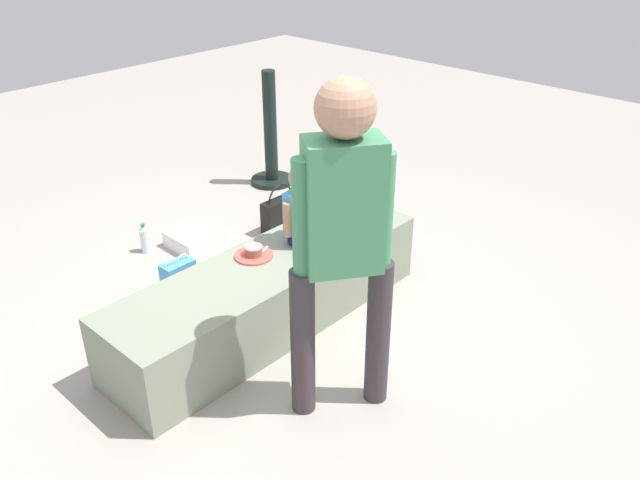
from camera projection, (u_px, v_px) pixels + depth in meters
ground_plane at (271, 323)px, 3.85m from camera, size 12.00×12.00×0.00m
concrete_ledge at (270, 293)px, 3.75m from camera, size 2.01×0.55×0.42m
child_seated at (305, 209)px, 3.75m from camera, size 0.28×0.32×0.48m
adult_standing at (343, 227)px, 2.79m from camera, size 0.42×0.35×1.63m
cake_plate at (254, 253)px, 3.69m from camera, size 0.22×0.22×0.07m
gift_bag at (179, 279)px, 4.03m from camera, size 0.20×0.11×0.29m
railing_post at (271, 144)px, 5.50m from camera, size 0.36×0.36×0.97m
water_bottle_near_gift at (145, 239)px, 4.55m from camera, size 0.06×0.06×0.22m
party_cup_red at (128, 335)px, 3.65m from camera, size 0.08×0.08×0.12m
cake_box_white at (195, 239)px, 4.65m from camera, size 0.34×0.32×0.11m
handbag_black_leather at (281, 213)px, 4.84m from camera, size 0.32×0.10×0.37m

